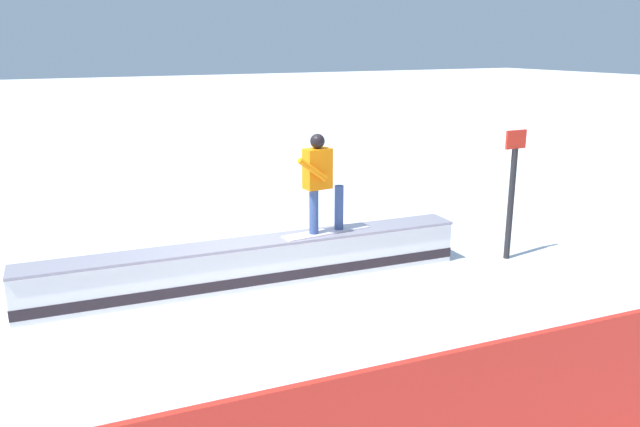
{
  "coord_description": "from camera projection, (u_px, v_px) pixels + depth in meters",
  "views": [
    {
      "loc": [
        3.07,
        8.38,
        3.54
      ],
      "look_at": [
        -0.59,
        1.04,
        1.3
      ],
      "focal_mm": 35.38,
      "sensor_mm": 36.0,
      "label": 1
    }
  ],
  "objects": [
    {
      "name": "grind_box",
      "position": [
        254.0,
        265.0,
        9.41
      ],
      "size": [
        6.66,
        1.01,
        0.69
      ],
      "color": "white",
      "rests_on": "ground_plane"
    },
    {
      "name": "trail_marker",
      "position": [
        512.0,
        192.0,
        10.36
      ],
      "size": [
        0.4,
        0.1,
        2.17
      ],
      "color": "#262628",
      "rests_on": "ground_plane"
    },
    {
      "name": "snowboarder",
      "position": [
        320.0,
        180.0,
        9.47
      ],
      "size": [
        1.46,
        0.47,
        1.54
      ],
      "color": "silver",
      "rests_on": "grind_box"
    },
    {
      "name": "safety_fence",
      "position": [
        468.0,
        416.0,
        5.1
      ],
      "size": [
        11.0,
        0.79,
        1.23
      ],
      "primitive_type": "cube",
      "rotation": [
        0.0,
        0.0,
        -0.07
      ],
      "color": "red",
      "rests_on": "ground_plane"
    },
    {
      "name": "ground_plane",
      "position": [
        254.0,
        285.0,
        9.49
      ],
      "size": [
        120.0,
        120.0,
        0.0
      ],
      "primitive_type": "plane",
      "color": "white"
    }
  ]
}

